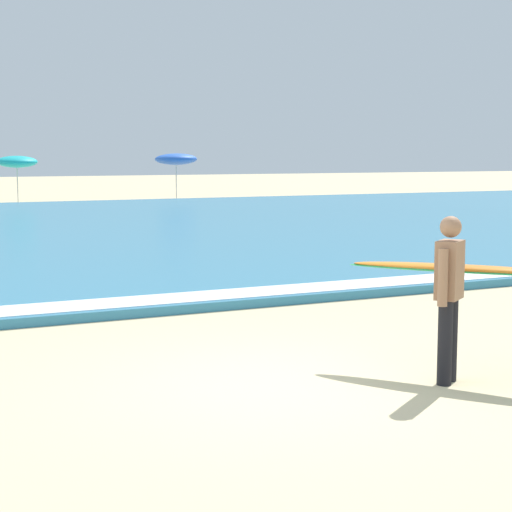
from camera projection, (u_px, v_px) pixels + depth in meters
name	position (u px, v px, depth m)	size (l,w,h in m)	color
ground_plane	(277.00, 385.00, 8.72)	(160.00, 160.00, 0.00)	beige
sea	(0.00, 232.00, 24.87)	(120.00, 28.00, 0.14)	teal
surf_foam	(140.00, 301.00, 12.84)	(120.00, 0.88, 0.01)	white
surfer_with_board	(456.00, 281.00, 8.90)	(1.80, 2.32, 1.73)	black
beach_umbrella_2	(17.00, 162.00, 40.73)	(1.95, 1.96, 2.26)	beige
beach_umbrella_3	(176.00, 159.00, 43.65)	(2.16, 2.18, 2.37)	beige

